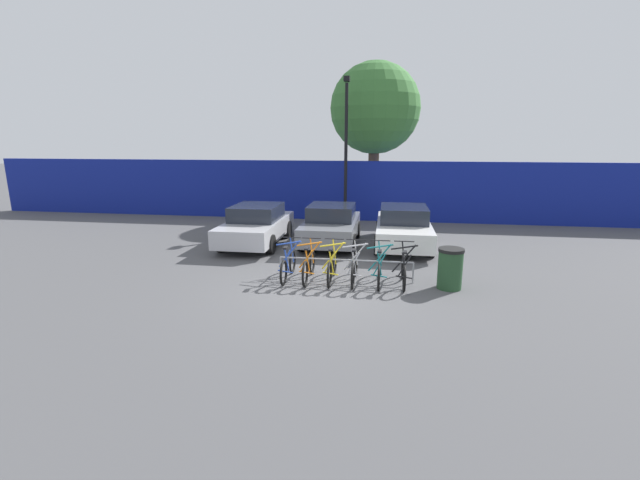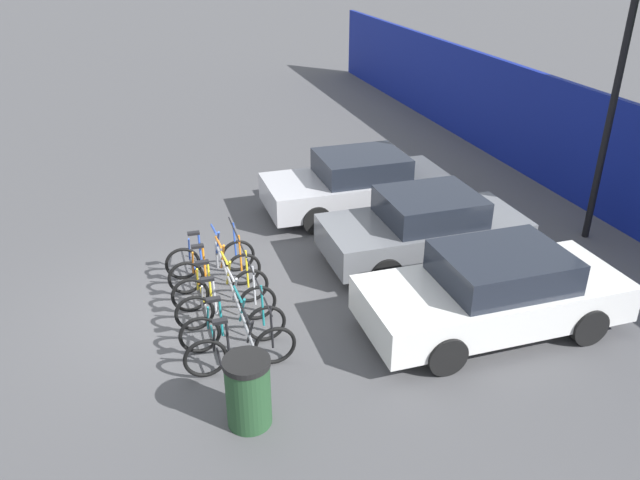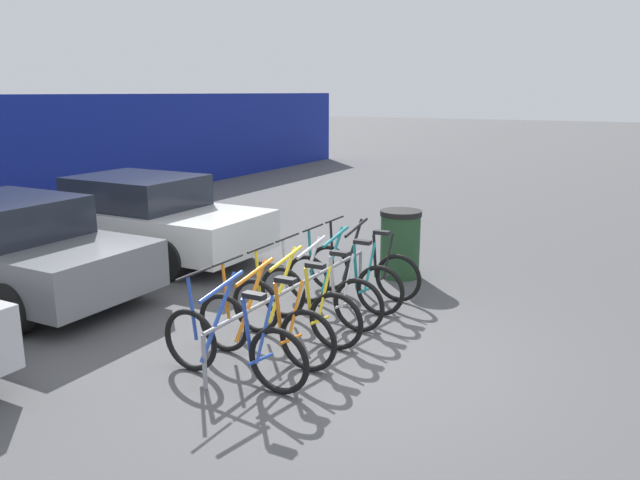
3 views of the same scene
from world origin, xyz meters
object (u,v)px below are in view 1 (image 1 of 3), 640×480
(bike_rack, at_px, (345,262))
(bicycle_black, at_px, (404,270))
(car_silver, at_px, (256,225))
(bicycle_orange, at_px, (309,266))
(bicycle_yellow, at_px, (332,267))
(tree_behind_hoarding, at_px, (375,109))
(car_grey, at_px, (331,225))
(bicycle_silver, at_px, (354,268))
(lamp_post, at_px, (346,144))
(bicycle_blue, at_px, (288,265))
(trash_bin, at_px, (450,268))
(car_white, at_px, (403,227))
(bicycle_teal, at_px, (379,269))

(bike_rack, relative_size, bicycle_black, 2.08)
(bike_rack, bearing_deg, car_silver, 134.62)
(bicycle_orange, bearing_deg, bicycle_yellow, 3.02)
(tree_behind_hoarding, bearing_deg, car_grey, -100.51)
(tree_behind_hoarding, bearing_deg, bicycle_silver, -90.41)
(bike_rack, relative_size, lamp_post, 0.58)
(bicycle_yellow, height_order, lamp_post, lamp_post)
(bike_rack, distance_m, car_silver, 5.01)
(bicycle_blue, height_order, car_silver, car_silver)
(bicycle_orange, height_order, car_grey, car_grey)
(bicycle_blue, relative_size, tree_behind_hoarding, 0.24)
(bicycle_black, height_order, trash_bin, bicycle_black)
(bike_rack, xyz_separation_m, bicycle_yellow, (-0.33, -0.15, -0.11))
(bicycle_orange, xyz_separation_m, bicycle_silver, (1.21, 0.00, 0.00))
(trash_bin, bearing_deg, bicycle_black, 174.42)
(bike_rack, distance_m, lamp_post, 8.40)
(bicycle_yellow, bearing_deg, bicycle_orange, -176.10)
(bicycle_orange, height_order, trash_bin, bicycle_orange)
(bicycle_black, bearing_deg, bicycle_blue, 177.67)
(bicycle_black, bearing_deg, car_white, 86.03)
(bicycle_blue, relative_size, lamp_post, 0.28)
(bicycle_silver, relative_size, car_white, 0.39)
(bike_rack, xyz_separation_m, tree_behind_hoarding, (0.33, 10.63, 4.60))
(bicycle_silver, distance_m, car_white, 4.41)
(bicycle_black, relative_size, trash_bin, 1.66)
(bicycle_black, bearing_deg, car_grey, 117.78)
(tree_behind_hoarding, bearing_deg, bicycle_orange, -96.81)
(bike_rack, xyz_separation_m, car_silver, (-3.52, 3.56, 0.21))
(car_white, bearing_deg, bicycle_yellow, -115.19)
(bicycle_blue, xyz_separation_m, tree_behind_hoarding, (1.84, 10.77, 4.71))
(bicycle_blue, relative_size, car_white, 0.39)
(car_white, height_order, lamp_post, lamp_post)
(bicycle_orange, relative_size, car_white, 0.39)
(bicycle_black, distance_m, car_grey, 4.81)
(car_silver, bearing_deg, tree_behind_hoarding, 61.41)
(bicycle_black, distance_m, car_white, 4.19)
(car_white, xyz_separation_m, lamp_post, (-2.40, 3.80, 2.76))
(bike_rack, xyz_separation_m, bicycle_black, (1.51, -0.15, -0.11))
(car_white, relative_size, lamp_post, 0.70)
(car_white, bearing_deg, trash_bin, -76.77)
(bicycle_blue, xyz_separation_m, car_grey, (0.61, 4.15, 0.31))
(lamp_post, distance_m, tree_behind_hoarding, 3.42)
(bicycle_silver, xyz_separation_m, tree_behind_hoarding, (0.08, 10.77, 4.71))
(bicycle_teal, height_order, car_silver, car_silver)
(bicycle_blue, bearing_deg, lamp_post, 88.18)
(bicycle_blue, bearing_deg, car_grey, 85.09)
(bicycle_yellow, relative_size, car_white, 0.39)
(bicycle_yellow, height_order, car_white, car_white)
(bicycle_blue, height_order, trash_bin, bicycle_blue)
(bicycle_orange, xyz_separation_m, trash_bin, (3.59, -0.11, 0.14))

